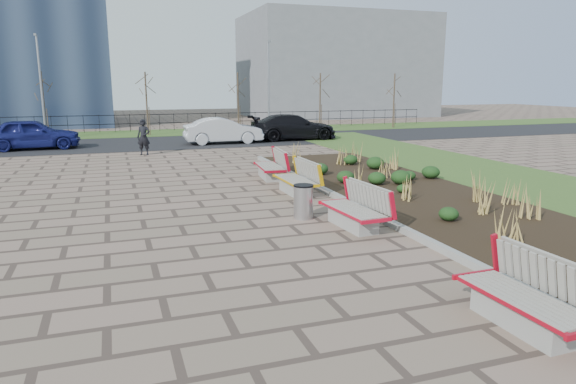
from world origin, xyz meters
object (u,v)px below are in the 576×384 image
object	(u,v)px
litter_bin	(303,202)
pedestrian	(144,137)
car_black	(293,127)
car_blue	(32,134)
bench_a	(524,294)
lamp_east	(268,88)
car_silver	(223,131)
bench_c	(295,178)
bench_d	(269,165)
lamp_west	(41,88)
bench_b	(353,207)

from	to	relation	value
litter_bin	pedestrian	bearing A→B (deg)	102.79
litter_bin	pedestrian	size ratio (longest dim) A/B	0.50
car_black	car_blue	bearing A→B (deg)	91.70
bench_a	pedestrian	bearing A→B (deg)	99.32
litter_bin	lamp_east	xyz separation A→B (m)	(5.80, 22.16, 2.62)
bench_a	car_black	distance (m)	24.29
car_silver	bench_c	bearing A→B (deg)	177.61
litter_bin	car_blue	distance (m)	19.20
bench_d	car_blue	bearing A→B (deg)	132.98
lamp_west	lamp_east	distance (m)	14.00
car_black	pedestrian	bearing A→B (deg)	115.54
car_black	lamp_east	bearing A→B (deg)	2.39
car_blue	car_black	xyz separation A→B (m)	(14.15, -0.08, -0.03)
bench_d	car_blue	size ratio (longest dim) A/B	0.46
lamp_west	lamp_east	size ratio (longest dim) A/B	1.00
pedestrian	car_blue	xyz separation A→B (m)	(-5.28, 3.94, -0.04)
pedestrian	lamp_east	size ratio (longest dim) A/B	0.28
bench_a	lamp_east	xyz separation A→B (m)	(5.00, 28.70, 2.54)
pedestrian	lamp_west	bearing A→B (deg)	141.91
car_silver	car_blue	bearing A→B (deg)	86.86
bench_b	bench_d	size ratio (longest dim) A/B	1.00
bench_c	lamp_east	xyz separation A→B (m)	(5.00, 19.31, 2.54)
bench_b	pedestrian	world-z (taller)	pedestrian
bench_c	car_blue	distance (m)	17.09
bench_b	car_silver	size ratio (longest dim) A/B	0.48
car_blue	car_silver	bearing A→B (deg)	-96.93
bench_b	litter_bin	size ratio (longest dim) A/B	2.48
bench_c	litter_bin	bearing A→B (deg)	-106.51
bench_a	bench_d	size ratio (longest dim) A/B	1.00
bench_a	bench_b	size ratio (longest dim) A/B	1.00
bench_b	pedestrian	distance (m)	15.03
bench_a	car_silver	size ratio (longest dim) A/B	0.48
car_silver	lamp_west	size ratio (longest dim) A/B	0.72
car_black	lamp_west	bearing A→B (deg)	72.61
car_silver	bench_a	bearing A→B (deg)	178.74
bench_b	car_black	xyz separation A→B (m)	(5.03, 18.39, 0.27)
pedestrian	car_blue	bearing A→B (deg)	164.79
car_black	bench_c	bearing A→B (deg)	162.73
car_black	lamp_east	world-z (taller)	lamp_east
car_silver	lamp_east	world-z (taller)	lamp_east
bench_b	pedestrian	size ratio (longest dim) A/B	1.24
bench_c	car_black	world-z (taller)	car_black
litter_bin	lamp_west	xyz separation A→B (m)	(-8.20, 22.16, 2.62)
bench_a	lamp_east	bearing A→B (deg)	78.53
bench_a	car_black	xyz separation A→B (m)	(5.03, 23.76, 0.27)
litter_bin	car_blue	size ratio (longest dim) A/B	0.18
pedestrian	bench_d	bearing A→B (deg)	-42.27
litter_bin	car_black	size ratio (longest dim) A/B	0.16
bench_d	litter_bin	xyz separation A→B (m)	(-0.80, -5.57, -0.08)
car_silver	lamp_west	distance (m)	11.35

